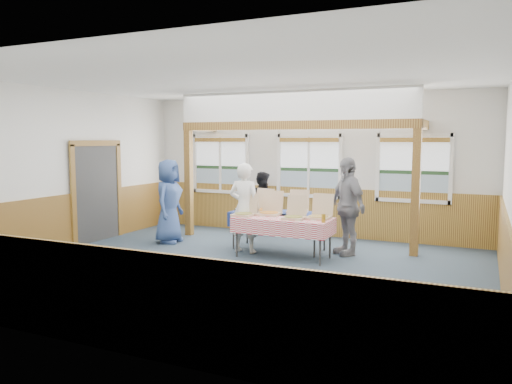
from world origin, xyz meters
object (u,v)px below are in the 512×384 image
woman_white (245,208)px  table_left (279,215)px  table_right (283,221)px  person_grey (347,206)px  man_blue (169,201)px  woman_black (262,203)px

woman_white → table_left: bearing=-140.8°
table_right → person_grey: (1.00, 0.76, 0.23)m
table_right → man_blue: (-2.73, 0.27, 0.19)m
table_left → man_blue: bearing=-159.9°
man_blue → woman_white: bearing=-104.4°
man_blue → table_right: bearing=-105.7°
person_grey → man_blue: bearing=-127.7°
table_left → woman_white: bearing=-126.7°
table_left → woman_white: woman_white is taller
woman_black → man_blue: man_blue is taller
woman_white → man_blue: 1.87m
woman_white → woman_black: bearing=-77.6°
woman_white → woman_black: woman_white is taller
person_grey → table_left: bearing=-127.5°
table_left → table_right: bearing=-48.2°
person_grey → woman_white: bearing=-116.3°
man_blue → table_left: bearing=-92.6°
woman_black → person_grey: 2.64m
table_right → woman_black: size_ratio=1.34×
table_right → woman_white: (-0.86, 0.13, 0.18)m
table_right → man_blue: bearing=-168.9°
table_right → person_grey: size_ratio=1.05×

